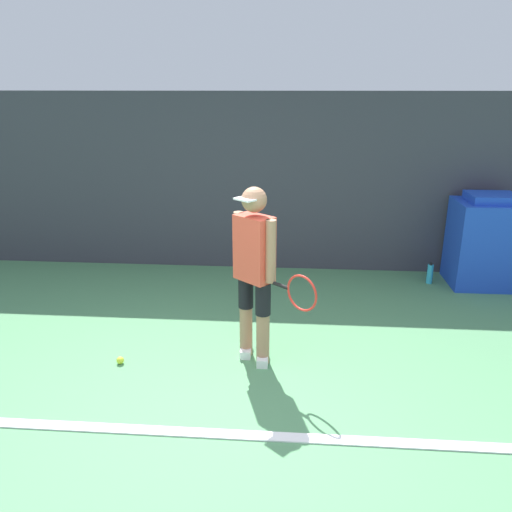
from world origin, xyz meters
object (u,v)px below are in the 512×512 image
(tennis_player, at_px, (255,268))
(tennis_ball, at_px, (120,360))
(covered_chair, at_px, (486,242))
(water_bottle, at_px, (430,274))

(tennis_player, xyz_separation_m, tennis_ball, (-1.23, -0.19, -0.87))
(tennis_player, distance_m, covered_chair, 3.48)
(tennis_player, relative_size, tennis_ball, 23.91)
(covered_chair, bearing_deg, tennis_ball, -150.14)
(tennis_ball, distance_m, covered_chair, 4.63)
(tennis_ball, xyz_separation_m, water_bottle, (3.34, 2.26, 0.10))
(tennis_ball, bearing_deg, tennis_player, 8.69)
(covered_chair, height_order, water_bottle, covered_chair)
(tennis_player, relative_size, covered_chair, 1.38)
(covered_chair, bearing_deg, tennis_player, -142.67)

